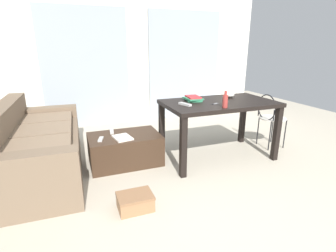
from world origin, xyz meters
TOP-DOWN VIEW (x-y plane):
  - ground_plane at (0.00, 1.41)m, footprint 8.69×8.69m
  - wall_back at (0.00, 3.62)m, footprint 5.08×0.10m
  - curtains at (0.00, 3.54)m, footprint 3.47×0.03m
  - couch at (-1.74, 1.77)m, footprint 0.94×2.03m
  - coffee_table at (-0.71, 1.65)m, footprint 0.89×0.57m
  - craft_table at (0.51, 1.40)m, footprint 1.44×0.83m
  - wire_chair at (1.42, 1.46)m, footprint 0.39×0.39m
  - bottle_near at (0.39, 1.08)m, footprint 0.06×0.06m
  - bowl at (0.79, 1.60)m, footprint 0.15×0.15m
  - book_stack at (0.21, 1.57)m, footprint 0.23×0.27m
  - tv_remote_on_table at (0.00, 1.36)m, footprint 0.11×0.19m
  - scissors at (0.36, 1.29)m, footprint 0.12×0.07m
  - tv_remote_primary at (-1.01, 1.57)m, footprint 0.09×0.16m
  - tv_remote_secondary at (-0.83, 1.82)m, footprint 0.07×0.17m
  - magazine at (-0.75, 1.54)m, footprint 0.23×0.28m
  - shoebox at (-0.83, 0.62)m, footprint 0.33×0.24m

SIDE VIEW (x-z plane):
  - ground_plane at x=0.00m, z-range 0.00..0.00m
  - shoebox at x=-0.83m, z-range 0.00..0.15m
  - coffee_table at x=-0.71m, z-range 0.00..0.38m
  - couch at x=-1.74m, z-range -0.09..0.73m
  - tv_remote_primary at x=-1.01m, z-range 0.38..0.40m
  - magazine at x=-0.75m, z-range 0.38..0.40m
  - tv_remote_secondary at x=-0.83m, z-range 0.38..0.41m
  - wire_chair at x=1.42m, z-range 0.10..0.90m
  - craft_table at x=0.51m, z-range 0.29..1.06m
  - scissors at x=0.36m, z-range 0.78..0.78m
  - tv_remote_on_table at x=0.00m, z-range 0.78..0.80m
  - book_stack at x=0.21m, z-range 0.77..0.83m
  - bowl at x=0.79m, z-range 0.78..0.85m
  - bottle_near at x=0.39m, z-range 0.76..0.96m
  - curtains at x=0.00m, z-range 0.00..2.13m
  - wall_back at x=0.00m, z-range 0.00..2.50m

